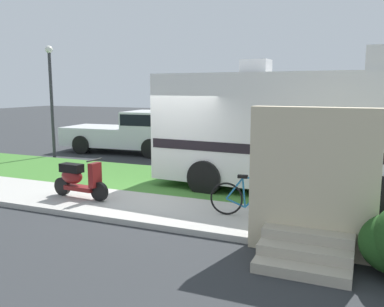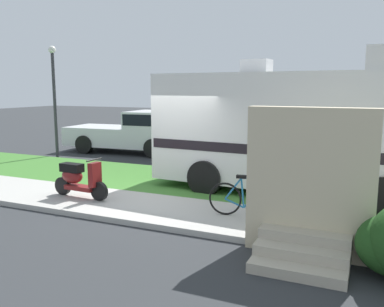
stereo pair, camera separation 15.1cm
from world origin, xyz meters
name	(u,v)px [view 2 (the right image)]	position (x,y,z in m)	size (l,w,h in m)	color
ground_plane	(162,197)	(0.00, 0.00, 0.00)	(80.00, 80.00, 0.00)	#2D3033
sidewalk	(137,207)	(0.00, -1.20, 0.06)	(24.00, 2.00, 0.12)	#ADAAA3
grass_strip	(187,183)	(0.00, 1.50, 0.04)	(24.00, 3.40, 0.08)	#3D752D
motorhome_rv	(299,128)	(2.99, 1.69, 1.70)	(7.08, 3.03, 3.56)	silver
scooter	(78,178)	(-1.59, -1.22, 0.58)	(1.58, 0.50, 0.97)	black
bicycle	(250,199)	(2.55, -1.04, 0.50)	(1.69, 0.52, 0.89)	black
pickup_truck_near	(140,130)	(-4.16, 5.82, 0.94)	(5.36, 2.43, 1.75)	silver
pickup_truck_far	(253,127)	(-0.14, 8.72, 0.97)	(5.67, 2.09, 1.82)	#B7B29E
porch_steps	(308,198)	(3.84, -2.29, 0.97)	(2.00, 1.26, 2.40)	#B2A893
bottle_green	(356,222)	(4.53, -0.85, 0.23)	(0.07, 0.07, 0.25)	#19722D
street_lamp_post	(54,91)	(-6.59, 3.60, 2.58)	(0.28, 0.28, 4.26)	#333338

